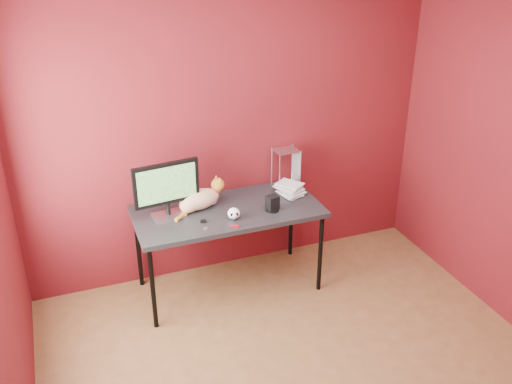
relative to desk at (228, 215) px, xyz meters
name	(u,v)px	position (x,y,z in m)	size (l,w,h in m)	color
room	(327,202)	(0.15, -1.37, 0.75)	(3.52, 3.52, 2.61)	brown
desk	(228,215)	(0.00, 0.00, 0.00)	(1.50, 0.70, 0.75)	black
monitor	(167,187)	(-0.47, 0.06, 0.30)	(0.52, 0.20, 0.45)	#B5B5BA
cat	(200,199)	(-0.20, 0.10, 0.13)	(0.47, 0.30, 0.24)	#C46D29
skull_mug	(234,214)	(0.00, -0.17, 0.10)	(0.10, 0.10, 0.09)	white
speaker	(272,204)	(0.33, -0.14, 0.11)	(0.11, 0.11, 0.13)	black
book_stack	(284,138)	(0.51, 0.06, 0.57)	(0.25, 0.26, 1.05)	beige
wire_rack	(286,168)	(0.61, 0.24, 0.22)	(0.21, 0.17, 0.34)	#B5B5BA
pocket_knife	(235,226)	(-0.04, -0.29, 0.06)	(0.07, 0.02, 0.01)	maroon
black_gadget	(203,221)	(-0.24, -0.14, 0.06)	(0.04, 0.03, 0.02)	black
washer	(206,228)	(-0.25, -0.24, 0.05)	(0.04, 0.04, 0.00)	#B5B5BA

